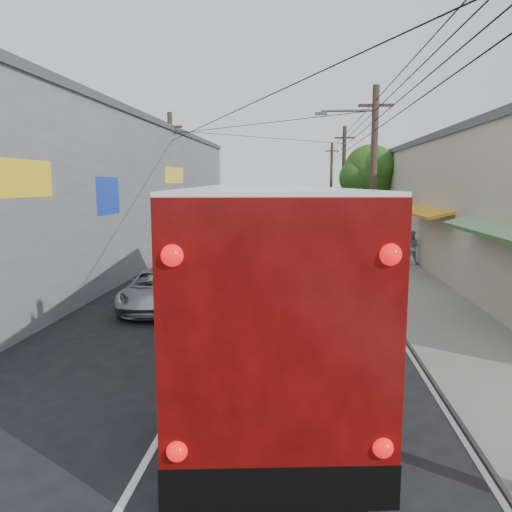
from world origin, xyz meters
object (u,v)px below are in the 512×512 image
(jeepney, at_px, (158,289))
(parked_suv, at_px, (346,245))
(coach_bus, at_px, (258,263))
(parked_car_far, at_px, (332,227))
(parked_car_mid, at_px, (343,244))
(pedestrian_near, at_px, (388,255))
(pedestrian_far, at_px, (411,247))

(jeepney, bearing_deg, parked_suv, 50.14)
(coach_bus, xyz_separation_m, parked_car_far, (3.41, 25.57, -1.33))
(coach_bus, xyz_separation_m, parked_car_mid, (3.41, 15.89, -1.41))
(parked_suv, bearing_deg, parked_car_far, 86.43)
(coach_bus, height_order, jeepney, coach_bus)
(coach_bus, height_order, parked_suv, coach_bus)
(jeepney, height_order, parked_car_mid, parked_car_mid)
(parked_suv, height_order, pedestrian_near, parked_suv)
(parked_suv, bearing_deg, parked_car_mid, 86.43)
(pedestrian_far, bearing_deg, pedestrian_near, 68.38)
(parked_car_far, relative_size, pedestrian_far, 2.71)
(jeepney, bearing_deg, coach_bus, -48.99)
(parked_suv, xyz_separation_m, pedestrian_near, (1.55, -3.75, 0.03))
(parked_suv, distance_m, parked_car_mid, 2.01)
(jeepney, relative_size, parked_car_mid, 1.15)
(coach_bus, distance_m, pedestrian_far, 13.96)
(pedestrian_near, height_order, pedestrian_far, pedestrian_far)
(parked_car_mid, distance_m, parked_car_far, 9.68)
(parked_suv, xyz_separation_m, parked_car_far, (0.00, 11.68, -0.12))
(parked_suv, bearing_deg, coach_bus, -107.39)
(parked_car_far, distance_m, pedestrian_near, 15.51)
(coach_bus, height_order, pedestrian_far, coach_bus)
(jeepney, relative_size, parked_suv, 0.75)
(parked_car_mid, relative_size, pedestrian_far, 2.35)
(parked_suv, relative_size, pedestrian_far, 3.59)
(pedestrian_far, bearing_deg, coach_bus, 74.12)
(parked_car_far, bearing_deg, parked_car_mid, -89.92)
(jeepney, height_order, parked_car_far, parked_car_far)
(parked_car_far, height_order, pedestrian_far, pedestrian_far)
(jeepney, relative_size, pedestrian_near, 2.87)
(jeepney, bearing_deg, parked_car_mid, 54.58)
(parked_car_mid, xyz_separation_m, pedestrian_far, (3.00, -3.53, 0.29))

